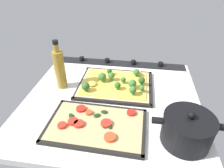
{
  "coord_description": "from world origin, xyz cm",
  "views": [
    {
      "loc": [
        -10.05,
        67.27,
        53.25
      ],
      "look_at": [
        0.37,
        -2.61,
        5.55
      ],
      "focal_mm": 31.31,
      "sensor_mm": 36.0,
      "label": 1
    }
  ],
  "objects_px": {
    "baking_tray_front": "(116,85)",
    "cooking_pot": "(187,129)",
    "oil_bottle": "(60,69)",
    "broccoli_pizza": "(116,83)",
    "baking_tray_back": "(96,126)",
    "veggie_pizza_back": "(96,124)"
  },
  "relations": [
    {
      "from": "baking_tray_front",
      "to": "oil_bottle",
      "type": "bearing_deg",
      "value": 8.81
    },
    {
      "from": "baking_tray_front",
      "to": "cooking_pot",
      "type": "xyz_separation_m",
      "value": [
        -0.27,
        0.29,
        0.05
      ]
    },
    {
      "from": "cooking_pot",
      "to": "oil_bottle",
      "type": "xyz_separation_m",
      "value": [
        0.53,
        -0.25,
        0.04
      ]
    },
    {
      "from": "baking_tray_front",
      "to": "cooking_pot",
      "type": "distance_m",
      "value": 0.4
    },
    {
      "from": "baking_tray_back",
      "to": "oil_bottle",
      "type": "bearing_deg",
      "value": -47.2
    },
    {
      "from": "baking_tray_front",
      "to": "broccoli_pizza",
      "type": "height_order",
      "value": "broccoli_pizza"
    },
    {
      "from": "oil_bottle",
      "to": "broccoli_pizza",
      "type": "bearing_deg",
      "value": -171.63
    },
    {
      "from": "veggie_pizza_back",
      "to": "cooking_pot",
      "type": "relative_size",
      "value": 1.44
    },
    {
      "from": "cooking_pot",
      "to": "oil_bottle",
      "type": "height_order",
      "value": "oil_bottle"
    },
    {
      "from": "cooking_pot",
      "to": "baking_tray_back",
      "type": "bearing_deg",
      "value": -2.98
    },
    {
      "from": "baking_tray_front",
      "to": "veggie_pizza_back",
      "type": "relative_size",
      "value": 1.02
    },
    {
      "from": "baking_tray_back",
      "to": "broccoli_pizza",
      "type": "bearing_deg",
      "value": -98.02
    },
    {
      "from": "baking_tray_front",
      "to": "cooking_pot",
      "type": "bearing_deg",
      "value": 133.59
    },
    {
      "from": "broccoli_pizza",
      "to": "cooking_pot",
      "type": "height_order",
      "value": "cooking_pot"
    },
    {
      "from": "broccoli_pizza",
      "to": "oil_bottle",
      "type": "relative_size",
      "value": 1.4
    },
    {
      "from": "broccoli_pizza",
      "to": "cooking_pot",
      "type": "distance_m",
      "value": 0.4
    },
    {
      "from": "baking_tray_front",
      "to": "oil_bottle",
      "type": "height_order",
      "value": "oil_bottle"
    },
    {
      "from": "cooking_pot",
      "to": "baking_tray_front",
      "type": "bearing_deg",
      "value": -46.41
    },
    {
      "from": "broccoli_pizza",
      "to": "baking_tray_back",
      "type": "bearing_deg",
      "value": 81.98
    },
    {
      "from": "baking_tray_back",
      "to": "veggie_pizza_back",
      "type": "bearing_deg",
      "value": -34.93
    },
    {
      "from": "broccoli_pizza",
      "to": "baking_tray_back",
      "type": "xyz_separation_m",
      "value": [
        0.04,
        0.27,
        -0.02
      ]
    },
    {
      "from": "oil_bottle",
      "to": "baking_tray_front",
      "type": "bearing_deg",
      "value": -171.19
    }
  ]
}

